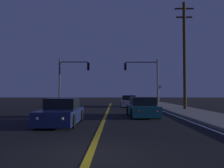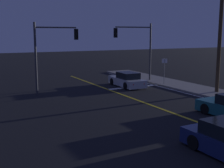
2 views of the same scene
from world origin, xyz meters
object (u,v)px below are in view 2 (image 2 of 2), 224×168
street_sign_corner (164,67)px  traffic_signal_far_left (51,46)px  traffic_signal_near_right (138,43)px  utility_pole_right (220,29)px  car_side_waiting_silver (127,80)px

street_sign_corner → traffic_signal_far_left: bearing=172.3°
traffic_signal_near_right → utility_pole_right: 8.48m
car_side_waiting_silver → traffic_signal_near_right: traffic_signal_near_right is taller
car_side_waiting_silver → utility_pole_right: 9.16m
car_side_waiting_silver → traffic_signal_far_left: 7.66m
traffic_signal_far_left → utility_pole_right: 13.52m
utility_pole_right → street_sign_corner: utility_pole_right is taller
traffic_signal_far_left → street_sign_corner: bearing=-7.7°
traffic_signal_far_left → street_sign_corner: 10.63m
car_side_waiting_silver → utility_pole_right: utility_pole_right is taller
utility_pole_right → street_sign_corner: 6.39m
car_side_waiting_silver → traffic_signal_far_left: size_ratio=0.78×
car_side_waiting_silver → traffic_signal_near_right: size_ratio=0.77×
car_side_waiting_silver → utility_pole_right: bearing=-51.1°
traffic_signal_far_left → utility_pole_right: (11.73, -6.56, 1.41)m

